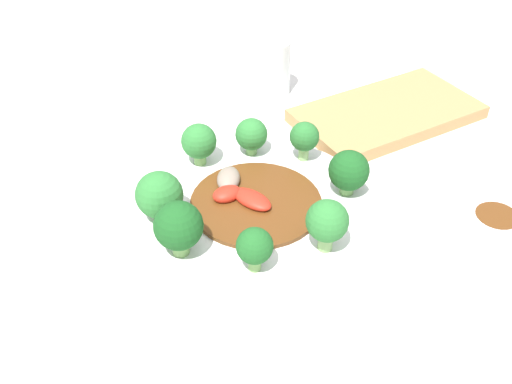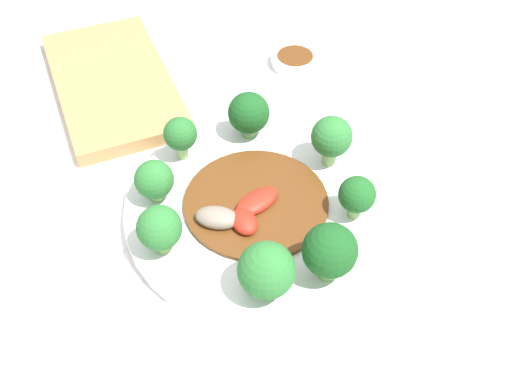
{
  "view_description": "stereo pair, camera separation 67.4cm",
  "coord_description": "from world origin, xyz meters",
  "px_view_note": "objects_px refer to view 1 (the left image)",
  "views": [
    {
      "loc": [
        -0.39,
        -0.4,
        1.21
      ],
      "look_at": [
        0.05,
        -0.03,
        0.75
      ],
      "focal_mm": 42.0,
      "sensor_mm": 36.0,
      "label": 1
    },
    {
      "loc": [
        -0.28,
        0.27,
        1.24
      ],
      "look_at": [
        0.05,
        -0.03,
        0.75
      ],
      "focal_mm": 42.0,
      "sensor_mm": 36.0,
      "label": 2
    }
  ],
  "objects_px": {
    "broccoli_northeast": "(251,135)",
    "broccoli_south": "(327,222)",
    "broccoli_southwest": "(255,247)",
    "broccoli_west": "(179,226)",
    "broccoli_east": "(304,137)",
    "broccoli_northwest": "(159,195)",
    "broccoli_southeast": "(349,171)",
    "broccoli_north": "(199,142)",
    "sauce_dish": "(496,220)",
    "plate": "(256,210)",
    "stirfry_center": "(250,199)",
    "cutting_board": "(387,114)",
    "drinking_glass": "(272,67)"
  },
  "relations": [
    {
      "from": "broccoli_west",
      "to": "stirfry_center",
      "type": "xyz_separation_m",
      "value": [
        0.12,
        -0.0,
        -0.03
      ]
    },
    {
      "from": "broccoli_west",
      "to": "drinking_glass",
      "type": "bearing_deg",
      "value": 24.52
    },
    {
      "from": "broccoli_north",
      "to": "cutting_board",
      "type": "height_order",
      "value": "broccoli_north"
    },
    {
      "from": "broccoli_southeast",
      "to": "sauce_dish",
      "type": "height_order",
      "value": "broccoli_southeast"
    },
    {
      "from": "broccoli_west",
      "to": "broccoli_southeast",
      "type": "bearing_deg",
      "value": -21.45
    },
    {
      "from": "broccoli_northwest",
      "to": "stirfry_center",
      "type": "relative_size",
      "value": 0.4
    },
    {
      "from": "sauce_dish",
      "to": "cutting_board",
      "type": "xyz_separation_m",
      "value": [
        0.13,
        0.23,
        0.0
      ]
    },
    {
      "from": "broccoli_northeast",
      "to": "plate",
      "type": "bearing_deg",
      "value": -136.82
    },
    {
      "from": "broccoli_southeast",
      "to": "broccoli_north",
      "type": "relative_size",
      "value": 1.03
    },
    {
      "from": "broccoli_southwest",
      "to": "broccoli_north",
      "type": "xyz_separation_m",
      "value": [
        0.1,
        0.18,
        0.0
      ]
    },
    {
      "from": "broccoli_south",
      "to": "sauce_dish",
      "type": "xyz_separation_m",
      "value": [
        0.18,
        -0.13,
        -0.05
      ]
    },
    {
      "from": "broccoli_west",
      "to": "drinking_glass",
      "type": "xyz_separation_m",
      "value": [
        0.38,
        0.17,
        -0.01
      ]
    },
    {
      "from": "broccoli_east",
      "to": "drinking_glass",
      "type": "relative_size",
      "value": 0.61
    },
    {
      "from": "broccoli_east",
      "to": "sauce_dish",
      "type": "distance_m",
      "value": 0.26
    },
    {
      "from": "broccoli_southwest",
      "to": "sauce_dish",
      "type": "relative_size",
      "value": 0.77
    },
    {
      "from": "broccoli_southwest",
      "to": "broccoli_south",
      "type": "height_order",
      "value": "broccoli_south"
    },
    {
      "from": "broccoli_west",
      "to": "broccoli_northeast",
      "type": "bearing_deg",
      "value": 18.27
    },
    {
      "from": "broccoli_north",
      "to": "sauce_dish",
      "type": "distance_m",
      "value": 0.39
    },
    {
      "from": "broccoli_west",
      "to": "broccoli_east",
      "type": "bearing_deg",
      "value": 0.71
    },
    {
      "from": "broccoli_west",
      "to": "broccoli_north",
      "type": "height_order",
      "value": "broccoli_west"
    },
    {
      "from": "stirfry_center",
      "to": "broccoli_northeast",
      "type": "bearing_deg",
      "value": 39.05
    },
    {
      "from": "drinking_glass",
      "to": "cutting_board",
      "type": "relative_size",
      "value": 0.29
    },
    {
      "from": "broccoli_northeast",
      "to": "stirfry_center",
      "type": "relative_size",
      "value": 0.32
    },
    {
      "from": "broccoli_south",
      "to": "stirfry_center",
      "type": "relative_size",
      "value": 0.4
    },
    {
      "from": "broccoli_northwest",
      "to": "broccoli_southeast",
      "type": "bearing_deg",
      "value": -37.65
    },
    {
      "from": "cutting_board",
      "to": "drinking_glass",
      "type": "bearing_deg",
      "value": 104.36
    },
    {
      "from": "broccoli_southwest",
      "to": "broccoli_south",
      "type": "bearing_deg",
      "value": -28.29
    },
    {
      "from": "broccoli_southeast",
      "to": "broccoli_east",
      "type": "xyz_separation_m",
      "value": [
        0.02,
        0.09,
        0.0
      ]
    },
    {
      "from": "broccoli_east",
      "to": "broccoli_northeast",
      "type": "xyz_separation_m",
      "value": [
        -0.03,
        0.06,
        -0.0
      ]
    },
    {
      "from": "cutting_board",
      "to": "broccoli_south",
      "type": "bearing_deg",
      "value": -162.14
    },
    {
      "from": "broccoli_northwest",
      "to": "stirfry_center",
      "type": "bearing_deg",
      "value": -33.74
    },
    {
      "from": "broccoli_northwest",
      "to": "sauce_dish",
      "type": "distance_m",
      "value": 0.41
    },
    {
      "from": "plate",
      "to": "stirfry_center",
      "type": "bearing_deg",
      "value": 96.54
    },
    {
      "from": "broccoli_south",
      "to": "cutting_board",
      "type": "height_order",
      "value": "broccoli_south"
    },
    {
      "from": "broccoli_southwest",
      "to": "broccoli_north",
      "type": "distance_m",
      "value": 0.21
    },
    {
      "from": "broccoli_southeast",
      "to": "broccoli_west",
      "type": "height_order",
      "value": "broccoli_west"
    },
    {
      "from": "broccoli_northeast",
      "to": "broccoli_south",
      "type": "bearing_deg",
      "value": -116.03
    },
    {
      "from": "broccoli_southeast",
      "to": "stirfry_center",
      "type": "bearing_deg",
      "value": 138.89
    },
    {
      "from": "plate",
      "to": "broccoli_west",
      "type": "bearing_deg",
      "value": 174.82
    },
    {
      "from": "plate",
      "to": "broccoli_southwest",
      "type": "distance_m",
      "value": 0.12
    },
    {
      "from": "broccoli_northeast",
      "to": "broccoli_northwest",
      "type": "bearing_deg",
      "value": -177.82
    },
    {
      "from": "broccoli_northeast",
      "to": "broccoli_southwest",
      "type": "relative_size",
      "value": 0.98
    },
    {
      "from": "broccoli_southeast",
      "to": "plate",
      "type": "bearing_deg",
      "value": 142.05
    },
    {
      "from": "stirfry_center",
      "to": "sauce_dish",
      "type": "bearing_deg",
      "value": -54.32
    },
    {
      "from": "broccoli_southeast",
      "to": "drinking_glass",
      "type": "relative_size",
      "value": 0.65
    },
    {
      "from": "broccoli_northeast",
      "to": "broccoli_west",
      "type": "relative_size",
      "value": 0.78
    },
    {
      "from": "broccoli_southwest",
      "to": "drinking_glass",
      "type": "distance_m",
      "value": 0.42
    },
    {
      "from": "drinking_glass",
      "to": "cutting_board",
      "type": "xyz_separation_m",
      "value": [
        0.05,
        -0.19,
        -0.04
      ]
    },
    {
      "from": "broccoli_east",
      "to": "broccoli_south",
      "type": "xyz_separation_m",
      "value": [
        -0.13,
        -0.12,
        0.0
      ]
    },
    {
      "from": "stirfry_center",
      "to": "drinking_glass",
      "type": "bearing_deg",
      "value": 33.75
    }
  ]
}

